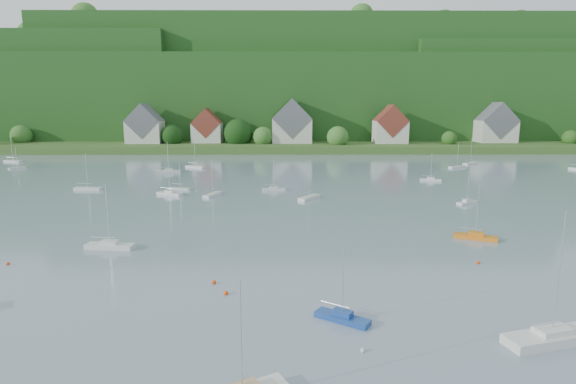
{
  "coord_description": "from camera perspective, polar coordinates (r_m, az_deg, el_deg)",
  "views": [
    {
      "loc": [
        1.93,
        -5.05,
        19.43
      ],
      "look_at": [
        2.53,
        75.0,
        4.0
      ],
      "focal_mm": 29.12,
      "sensor_mm": 36.0,
      "label": 1
    }
  ],
  "objects": [
    {
      "name": "far_shore_strip",
      "position": [
        205.84,
        -0.97,
        5.91
      ],
      "size": [
        600.0,
        60.0,
        3.0
      ],
      "primitive_type": "cube",
      "color": "#34541F",
      "rests_on": "ground"
    },
    {
      "name": "mooring_buoy_5",
      "position": [
        66.84,
        -31.01,
        -7.6
      ],
      "size": [
        0.42,
        0.42,
        0.42
      ],
      "primitive_type": "sphere",
      "color": "#EE440B",
      "rests_on": "ground"
    },
    {
      "name": "mooring_buoy_1",
      "position": [
        39.5,
        9.1,
        -18.7
      ],
      "size": [
        0.41,
        0.41,
        0.41
      ],
      "primitive_type": "sphere",
      "color": "silver",
      "rests_on": "ground"
    },
    {
      "name": "near_sailboat_4",
      "position": [
        45.58,
        29.52,
        -15.09
      ],
      "size": [
        8.59,
        4.4,
        11.17
      ],
      "rotation": [
        0.0,
        0.0,
        0.26
      ],
      "color": "silver",
      "rests_on": "ground"
    },
    {
      "name": "forested_ridge",
      "position": [
        273.65,
        -0.77,
        11.63
      ],
      "size": [
        620.0,
        181.22,
        69.89
      ],
      "color": "#133B13",
      "rests_on": "ground"
    },
    {
      "name": "near_sailboat_5",
      "position": [
        72.79,
        21.94,
        -5.03
      ],
      "size": [
        6.07,
        4.06,
        8.01
      ],
      "rotation": [
        0.0,
        0.0,
        -0.45
      ],
      "color": "orange",
      "rests_on": "ground"
    },
    {
      "name": "far_sailboat_cluster",
      "position": [
        124.36,
        1.95,
        2.09
      ],
      "size": [
        195.43,
        68.86,
        8.71
      ],
      "color": "silver",
      "rests_on": "ground"
    },
    {
      "name": "village_building_2",
      "position": [
        193.29,
        0.49,
        8.19
      ],
      "size": [
        16.0,
        11.44,
        18.0
      ],
      "color": "beige",
      "rests_on": "far_shore_strip"
    },
    {
      "name": "village_building_3",
      "position": [
        196.1,
        12.37,
        7.74
      ],
      "size": [
        13.0,
        10.4,
        15.5
      ],
      "color": "beige",
      "rests_on": "far_shore_strip"
    },
    {
      "name": "village_building_4",
      "position": [
        214.24,
        24.05,
        7.34
      ],
      "size": [
        15.0,
        10.4,
        16.5
      ],
      "color": "beige",
      "rests_on": "far_shore_strip"
    },
    {
      "name": "near_sailboat_6",
      "position": [
        67.72,
        -20.92,
        -6.1
      ],
      "size": [
        6.69,
        2.59,
        8.8
      ],
      "rotation": [
        0.0,
        0.0,
        -0.12
      ],
      "color": "silver",
      "rests_on": "ground"
    },
    {
      "name": "near_sailboat_1",
      "position": [
        43.85,
        6.64,
        -14.89
      ],
      "size": [
        5.05,
        4.02,
        6.9
      ],
      "rotation": [
        0.0,
        0.0,
        -0.59
      ],
      "color": "navy",
      "rests_on": "ground"
    },
    {
      "name": "village_building_0",
      "position": [
        200.56,
        -17.07,
        7.6
      ],
      "size": [
        14.0,
        10.4,
        16.0
      ],
      "color": "beige",
      "rests_on": "far_shore_strip"
    },
    {
      "name": "mooring_buoy_3",
      "position": [
        52.46,
        -9.03,
        -10.97
      ],
      "size": [
        0.49,
        0.49,
        0.49
      ],
      "primitive_type": "sphere",
      "color": "#EE440B",
      "rests_on": "ground"
    },
    {
      "name": "mooring_buoy_0",
      "position": [
        49.52,
        -7.58,
        -12.29
      ],
      "size": [
        0.51,
        0.51,
        0.51
      ],
      "primitive_type": "sphere",
      "color": "#EE440B",
      "rests_on": "ground"
    },
    {
      "name": "village_building_1",
      "position": [
        196.95,
        -9.85,
        7.64
      ],
      "size": [
        12.0,
        9.36,
        14.0
      ],
      "color": "beige",
      "rests_on": "far_shore_strip"
    },
    {
      "name": "mooring_buoy_2",
      "position": [
        62.33,
        22.15,
        -8.09
      ],
      "size": [
        0.44,
        0.44,
        0.44
      ],
      "primitive_type": "sphere",
      "color": "#EE440B",
      "rests_on": "ground"
    }
  ]
}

